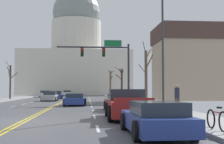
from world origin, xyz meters
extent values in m
cube|color=#4A4A4F|center=(0.00, 0.00, -0.03)|extent=(14.00, 180.00, 0.06)
cube|color=yellow|center=(-0.12, 0.00, 0.00)|extent=(0.10, 176.40, 0.00)
cube|color=yellow|center=(0.12, 0.00, 0.00)|extent=(0.10, 176.40, 0.00)
cube|color=silver|center=(3.50, -3.30, 0.00)|extent=(0.12, 2.20, 0.00)
cube|color=silver|center=(3.50, 1.90, 0.00)|extent=(0.12, 2.20, 0.00)
cube|color=silver|center=(3.50, 7.10, 0.00)|extent=(0.12, 2.20, 0.00)
cube|color=silver|center=(3.50, 12.30, 0.00)|extent=(0.12, 2.20, 0.00)
cube|color=silver|center=(3.50, 17.50, 0.00)|extent=(0.12, 2.20, 0.00)
cube|color=silver|center=(3.50, 22.70, 0.00)|extent=(0.12, 2.20, 0.00)
cube|color=silver|center=(3.50, 27.90, 0.00)|extent=(0.12, 2.20, 0.00)
cube|color=silver|center=(3.50, 33.10, 0.00)|extent=(0.12, 2.20, 0.00)
cube|color=silver|center=(3.50, 38.30, 0.00)|extent=(0.12, 2.20, 0.00)
cube|color=silver|center=(3.50, 43.50, 0.00)|extent=(0.12, 2.20, 0.00)
cube|color=silver|center=(3.50, 48.70, 0.00)|extent=(0.12, 2.20, 0.00)
cube|color=silver|center=(3.50, 53.90, 0.00)|extent=(0.12, 2.20, 0.00)
cube|color=silver|center=(3.50, 59.10, 0.00)|extent=(0.12, 2.20, 0.00)
cube|color=silver|center=(3.50, 64.30, 0.00)|extent=(0.12, 2.20, 0.00)
cube|color=silver|center=(-3.50, 12.30, 0.00)|extent=(0.12, 2.20, 0.00)
cube|color=silver|center=(-3.50, 17.50, 0.00)|extent=(0.12, 2.20, 0.00)
cube|color=silver|center=(-3.50, 22.70, 0.00)|extent=(0.12, 2.20, 0.00)
cube|color=silver|center=(-3.50, 27.90, 0.00)|extent=(0.12, 2.20, 0.00)
cube|color=silver|center=(-3.50, 33.10, 0.00)|extent=(0.12, 2.20, 0.00)
cube|color=silver|center=(-3.50, 38.30, 0.00)|extent=(0.12, 2.20, 0.00)
cube|color=silver|center=(-3.50, 43.50, 0.00)|extent=(0.12, 2.20, 0.00)
cube|color=silver|center=(-3.50, 48.70, 0.00)|extent=(0.12, 2.20, 0.00)
cube|color=silver|center=(-3.50, 53.90, 0.00)|extent=(0.12, 2.20, 0.00)
cube|color=silver|center=(-3.50, 59.10, 0.00)|extent=(0.12, 2.20, 0.00)
cube|color=silver|center=(-3.50, 64.30, 0.00)|extent=(0.12, 2.20, 0.00)
cube|color=gray|center=(8.50, 0.00, 0.07)|extent=(3.00, 180.00, 0.14)
cylinder|color=#28282D|center=(7.60, 17.86, 3.34)|extent=(0.22, 0.22, 6.40)
cylinder|color=#28282D|center=(3.70, 17.86, 6.14)|extent=(7.80, 0.16, 0.16)
cube|color=black|center=(4.87, 17.86, 5.58)|extent=(0.32, 0.28, 0.92)
sphere|color=red|center=(4.87, 17.70, 5.86)|extent=(0.22, 0.22, 0.22)
sphere|color=#332B05|center=(4.87, 17.70, 5.58)|extent=(0.22, 0.22, 0.22)
sphere|color=black|center=(4.87, 17.70, 5.30)|extent=(0.22, 0.22, 0.22)
cube|color=black|center=(2.53, 17.86, 5.58)|extent=(0.32, 0.28, 0.92)
sphere|color=red|center=(2.53, 17.70, 5.86)|extent=(0.22, 0.22, 0.22)
sphere|color=#332B05|center=(2.53, 17.70, 5.58)|extent=(0.22, 0.22, 0.22)
sphere|color=black|center=(2.53, 17.70, 5.30)|extent=(0.22, 0.22, 0.22)
cube|color=#146033|center=(5.88, 17.88, 6.59)|extent=(1.90, 0.06, 0.70)
cylinder|color=#333338|center=(8.20, 4.84, 4.15)|extent=(0.14, 0.14, 8.02)
cube|color=beige|center=(0.00, 72.02, 5.90)|extent=(29.65, 19.19, 11.79)
cylinder|color=beige|center=(0.00, 72.02, 16.26)|extent=(13.91, 13.91, 8.94)
sphere|color=gray|center=(0.00, 72.02, 23.07)|extent=(13.42, 13.42, 13.42)
cube|color=navy|center=(1.94, 14.39, 0.46)|extent=(1.97, 4.30, 0.60)
cube|color=#232D38|center=(1.93, 14.27, 0.96)|extent=(1.68, 1.95, 0.41)
cylinder|color=black|center=(1.06, 15.73, 0.32)|extent=(0.24, 0.65, 0.64)
cylinder|color=black|center=(2.90, 15.68, 0.32)|extent=(0.24, 0.65, 0.64)
cylinder|color=black|center=(0.98, 13.10, 0.32)|extent=(0.24, 0.65, 0.64)
cylinder|color=black|center=(2.82, 13.04, 0.32)|extent=(0.24, 0.65, 0.64)
cube|color=#6B6056|center=(5.41, 7.21, 0.48)|extent=(1.85, 4.63, 0.64)
cube|color=#232D38|center=(5.41, 6.95, 1.01)|extent=(1.57, 2.16, 0.41)
cylinder|color=black|center=(4.51, 8.60, 0.32)|extent=(0.24, 0.65, 0.64)
cylinder|color=black|center=(6.23, 8.65, 0.32)|extent=(0.24, 0.65, 0.64)
cylinder|color=black|center=(4.59, 5.77, 0.32)|extent=(0.24, 0.65, 0.64)
cylinder|color=black|center=(6.31, 5.82, 0.32)|extent=(0.24, 0.65, 0.64)
cube|color=maroon|center=(5.23, 0.60, 0.59)|extent=(2.11, 5.31, 0.74)
cube|color=#1E2833|center=(5.24, 1.34, 1.26)|extent=(1.88, 1.83, 0.61)
cube|color=maroon|center=(5.18, -1.97, 1.07)|extent=(1.85, 0.14, 0.22)
cylinder|color=black|center=(4.26, 2.20, 0.40)|extent=(0.30, 0.81, 0.80)
cylinder|color=black|center=(6.26, 2.17, 0.40)|extent=(0.30, 0.81, 0.80)
cylinder|color=black|center=(4.20, -0.96, 0.40)|extent=(0.30, 0.81, 0.80)
cylinder|color=black|center=(6.20, -1.00, 0.40)|extent=(0.30, 0.81, 0.80)
cube|color=navy|center=(5.41, -5.19, 0.44)|extent=(1.87, 4.44, 0.56)
cube|color=#232D38|center=(5.42, -5.61, 0.94)|extent=(1.61, 2.20, 0.43)
cylinder|color=black|center=(4.49, -3.85, 0.32)|extent=(0.23, 0.64, 0.64)
cylinder|color=black|center=(6.27, -3.81, 0.32)|extent=(0.23, 0.64, 0.64)
cylinder|color=black|center=(4.55, -6.58, 0.32)|extent=(0.23, 0.64, 0.64)
cylinder|color=black|center=(6.33, -6.54, 0.32)|extent=(0.23, 0.64, 0.64)
cube|color=#9EA3A8|center=(-1.86, 26.17, 0.48)|extent=(1.80, 4.38, 0.65)
cube|color=#232D38|center=(-1.85, 26.56, 1.04)|extent=(1.57, 2.08, 0.45)
cylinder|color=black|center=(-0.97, 24.81, 0.32)|extent=(0.22, 0.64, 0.64)
cylinder|color=black|center=(-2.75, 24.82, 0.32)|extent=(0.22, 0.64, 0.64)
cylinder|color=black|center=(-0.96, 27.52, 0.32)|extent=(0.22, 0.64, 0.64)
cylinder|color=black|center=(-2.74, 27.53, 0.32)|extent=(0.22, 0.64, 0.64)
cube|color=navy|center=(-1.93, 35.23, 0.48)|extent=(2.01, 4.34, 0.64)
cube|color=#232D38|center=(-1.95, 35.63, 1.04)|extent=(1.71, 2.19, 0.48)
cylinder|color=black|center=(-0.96, 33.94, 0.32)|extent=(0.24, 0.65, 0.64)
cylinder|color=black|center=(-2.81, 33.88, 0.32)|extent=(0.24, 0.65, 0.64)
cylinder|color=black|center=(-1.05, 36.59, 0.32)|extent=(0.24, 0.65, 0.64)
cylinder|color=black|center=(-2.91, 36.52, 0.32)|extent=(0.24, 0.65, 0.64)
cube|color=silver|center=(-5.20, 46.81, 0.50)|extent=(2.02, 4.58, 0.68)
cube|color=#232D38|center=(-5.19, 47.03, 1.07)|extent=(1.72, 2.06, 0.46)
cylinder|color=black|center=(-4.29, 45.38, 0.32)|extent=(0.24, 0.65, 0.64)
cylinder|color=black|center=(-6.18, 45.43, 0.32)|extent=(0.24, 0.65, 0.64)
cylinder|color=black|center=(-4.21, 48.18, 0.32)|extent=(0.24, 0.65, 0.64)
cylinder|color=black|center=(-6.10, 48.24, 0.32)|extent=(0.24, 0.65, 0.64)
cube|color=silver|center=(-1.71, 60.41, 0.49)|extent=(2.02, 4.73, 0.67)
cube|color=#232D38|center=(-1.70, 60.77, 1.05)|extent=(1.71, 2.23, 0.44)
cylinder|color=black|center=(-0.83, 58.93, 0.32)|extent=(0.24, 0.65, 0.64)
cylinder|color=black|center=(-2.69, 59.00, 0.32)|extent=(0.24, 0.65, 0.64)
cylinder|color=black|center=(-0.73, 61.82, 0.32)|extent=(0.24, 0.65, 0.64)
cylinder|color=black|center=(-2.59, 61.89, 0.32)|extent=(0.24, 0.65, 0.64)
cube|color=tan|center=(17.75, 28.30, 4.17)|extent=(9.04, 8.00, 8.34)
cube|color=#47332D|center=(17.75, 28.30, 9.50)|extent=(9.40, 8.32, 2.32)
cylinder|color=brown|center=(8.22, 52.46, 2.88)|extent=(0.39, 0.39, 5.49)
cylinder|color=brown|center=(8.48, 53.07, 3.57)|extent=(0.61, 1.29, 0.79)
cylinder|color=brown|center=(7.84, 52.29, 5.34)|extent=(0.82, 0.41, 1.11)
cylinder|color=brown|center=(8.31, 53.24, 5.08)|extent=(0.26, 1.63, 1.16)
cylinder|color=brown|center=(8.43, 51.94, 3.96)|extent=(0.54, 1.13, 0.94)
cylinder|color=brown|center=(8.32, 51.82, 3.90)|extent=(0.30, 1.34, 1.15)
cylinder|color=brown|center=(8.44, 52.73, 5.19)|extent=(0.53, 0.64, 0.86)
cylinder|color=brown|center=(8.60, 52.33, 5.20)|extent=(0.89, 0.39, 0.99)
cylinder|color=#4C3D2D|center=(-8.39, 31.81, 2.65)|extent=(0.26, 0.26, 5.03)
cylinder|color=#4C3D2D|center=(-8.61, 31.63, 4.43)|extent=(0.58, 0.53, 0.95)
cylinder|color=#4C3D2D|center=(-8.65, 31.43, 5.17)|extent=(0.60, 0.85, 1.08)
cylinder|color=#4C3D2D|center=(-8.36, 31.14, 3.57)|extent=(0.18, 1.43, 1.20)
cylinder|color=#4C3D2D|center=(-7.87, 31.93, 3.64)|extent=(1.15, 0.35, 0.99)
cylinder|color=brown|center=(8.60, 12.98, 2.67)|extent=(0.28, 0.28, 5.06)
cylinder|color=brown|center=(8.25, 13.02, 3.48)|extent=(0.75, 0.17, 0.94)
cylinder|color=brown|center=(8.94, 13.58, 4.93)|extent=(0.83, 1.32, 1.17)
cylinder|color=brown|center=(8.39, 12.58, 5.35)|extent=(0.50, 0.87, 1.17)
cylinder|color=brown|center=(8.78, 12.28, 4.09)|extent=(0.49, 1.49, 1.22)
cylinder|color=#423328|center=(8.31, 30.77, 2.35)|extent=(0.30, 0.30, 4.42)
cylinder|color=#423328|center=(8.24, 31.62, 4.48)|extent=(0.22, 1.74, 1.04)
cylinder|color=#423328|center=(8.48, 31.26, 3.94)|extent=(0.46, 1.09, 1.22)
cylinder|color=#423328|center=(8.18, 30.19, 3.21)|extent=(0.34, 1.21, 1.07)
cylinder|color=#423328|center=(8.39, 31.13, 4.25)|extent=(0.29, 0.83, 1.08)
cylinder|color=#423328|center=(8.04, 30.38, 4.22)|extent=(0.66, 0.90, 0.73)
cylinder|color=#423328|center=(7.82, 30.75, 3.41)|extent=(1.05, 0.15, 0.87)
cylinder|color=#423328|center=(7.77, 30.71, 4.52)|extent=(1.12, 0.21, 0.84)
cylinder|color=#4C4238|center=(9.05, 4.80, 0.58)|extent=(0.16, 0.16, 0.88)
cylinder|color=#4C4238|center=(9.24, 4.80, 0.58)|extent=(0.16, 0.16, 0.88)
cylinder|color=#232838|center=(9.14, 4.80, 1.33)|extent=(0.34, 0.34, 0.68)
sphere|color=tan|center=(9.14, 4.80, 1.78)|extent=(0.22, 0.22, 0.22)
torus|color=black|center=(7.65, -4.56, 0.47)|extent=(0.06, 0.72, 0.72)
torus|color=black|center=(7.65, -5.61, 0.47)|extent=(0.06, 0.72, 0.72)
cylinder|color=#B21E19|center=(7.65, -5.09, 0.75)|extent=(0.04, 0.79, 0.04)
cube|color=black|center=(7.65, -5.32, 0.93)|extent=(0.12, 0.20, 0.06)
camera|label=1|loc=(3.06, -15.81, 1.57)|focal=49.86mm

